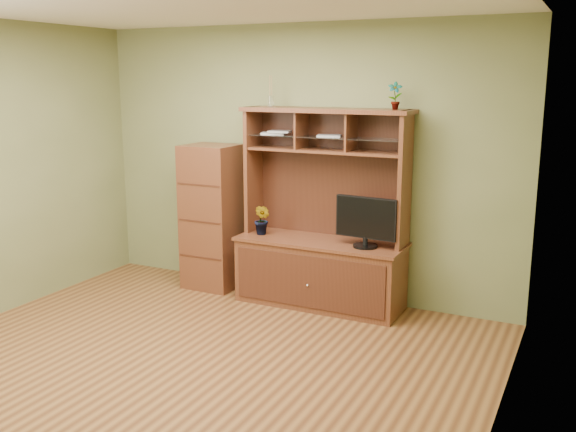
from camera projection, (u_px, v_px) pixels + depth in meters
The scene contains 8 objects.
room at pixel (183, 194), 4.68m from camera, with size 4.54×4.04×2.74m.
media_hutch at pixel (321, 252), 6.21m from camera, with size 1.66×0.61×1.90m.
monitor at pixel (366, 221), 5.85m from camera, with size 0.59×0.23×0.47m.
orchid_plant at pixel (262, 220), 6.34m from camera, with size 0.17×0.13×0.30m, color #25571D.
top_plant at pixel (395, 96), 5.68m from camera, with size 0.13×0.09×0.25m, color #2D5C20.
reed_diffuser at pixel (271, 94), 6.21m from camera, with size 0.06×0.06×0.30m.
magazines at pixel (293, 134), 6.19m from camera, with size 0.86×0.24×0.04m.
side_cabinet at pixel (212, 217), 6.71m from camera, with size 0.54×0.49×1.51m.
Camera 1 is at (2.71, -3.80, 2.18)m, focal length 40.00 mm.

